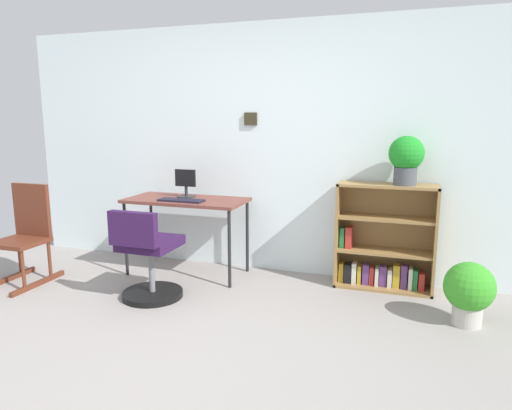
{
  "coord_description": "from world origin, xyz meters",
  "views": [
    {
      "loc": [
        1.46,
        -2.27,
        1.53
      ],
      "look_at": [
        0.28,
        1.25,
        0.83
      ],
      "focal_mm": 32.5,
      "sensor_mm": 36.0,
      "label": 1
    }
  ],
  "objects": [
    {
      "name": "ground_plane",
      "position": [
        0.0,
        0.0,
        0.0
      ],
      "size": [
        6.24,
        6.24,
        0.0
      ],
      "primitive_type": "plane",
      "color": "gray"
    },
    {
      "name": "wall_back",
      "position": [
        -0.0,
        2.15,
        1.22
      ],
      "size": [
        5.2,
        0.12,
        2.43
      ],
      "color": "silver",
      "rests_on": "ground_plane"
    },
    {
      "name": "desk",
      "position": [
        -0.59,
        1.72,
        0.7
      ],
      "size": [
        1.17,
        0.56,
        0.76
      ],
      "color": "brown",
      "rests_on": "ground_plane"
    },
    {
      "name": "monitor",
      "position": [
        -0.64,
        1.8,
        0.88
      ],
      "size": [
        0.21,
        0.18,
        0.28
      ],
      "color": "#262628",
      "rests_on": "desk"
    },
    {
      "name": "keyboard",
      "position": [
        -0.58,
        1.58,
        0.76
      ],
      "size": [
        0.44,
        0.15,
        0.02
      ],
      "primitive_type": "cube",
      "color": "black",
      "rests_on": "desk"
    },
    {
      "name": "office_chair",
      "position": [
        -0.6,
        1.0,
        0.35
      ],
      "size": [
        0.52,
        0.55,
        0.8
      ],
      "color": "black",
      "rests_on": "ground_plane"
    },
    {
      "name": "rocking_chair",
      "position": [
        -1.93,
        1.04,
        0.46
      ],
      "size": [
        0.42,
        0.64,
        0.92
      ],
      "color": "#5B2A1A",
      "rests_on": "ground_plane"
    },
    {
      "name": "bookshelf_low",
      "position": [
        1.27,
        1.96,
        0.42
      ],
      "size": [
        0.86,
        0.3,
        0.96
      ],
      "color": "olive",
      "rests_on": "ground_plane"
    },
    {
      "name": "potted_plant_on_shelf",
      "position": [
        1.42,
        1.9,
        1.2
      ],
      "size": [
        0.3,
        0.3,
        0.42
      ],
      "color": "#474C51",
      "rests_on": "bookshelf_low"
    },
    {
      "name": "potted_plant_floor",
      "position": [
        1.93,
        1.32,
        0.27
      ],
      "size": [
        0.37,
        0.37,
        0.48
      ],
      "color": "#B7B2A8",
      "rests_on": "ground_plane"
    }
  ]
}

